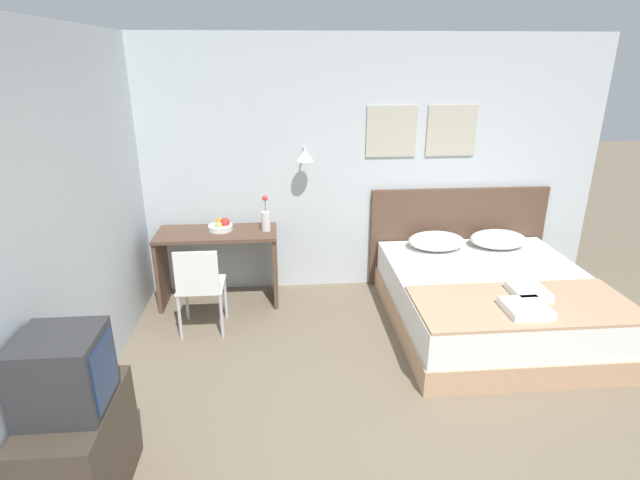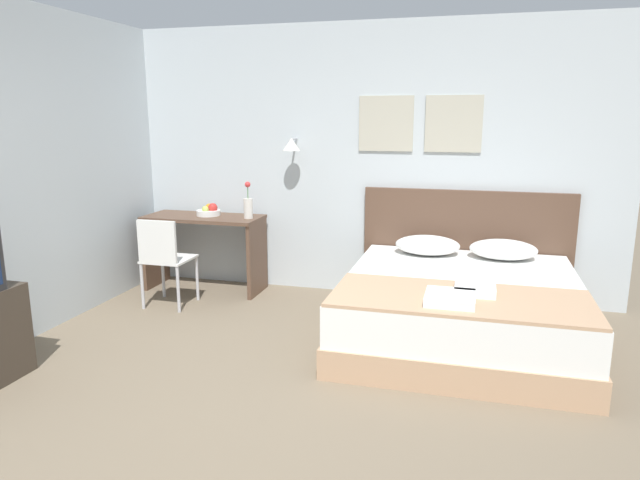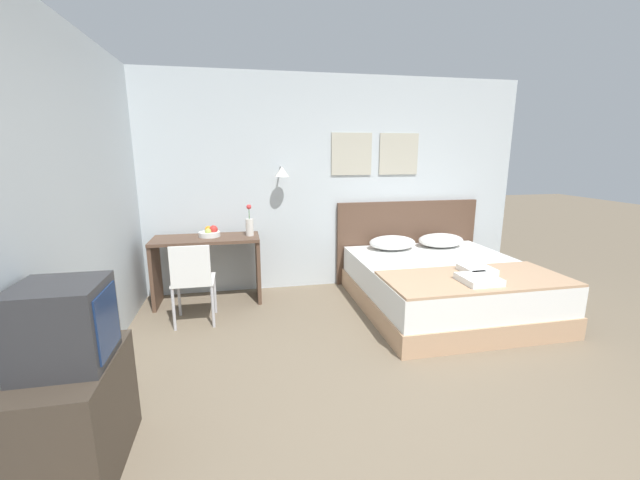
{
  "view_description": "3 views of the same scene",
  "coord_description": "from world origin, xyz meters",
  "px_view_note": "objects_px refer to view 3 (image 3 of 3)",
  "views": [
    {
      "loc": [
        -0.81,
        -2.26,
        2.44
      ],
      "look_at": [
        -0.47,
        1.84,
        0.9
      ],
      "focal_mm": 28.0,
      "sensor_mm": 36.0,
      "label": 1
    },
    {
      "loc": [
        1.2,
        -2.69,
        1.78
      ],
      "look_at": [
        0.03,
        1.6,
        0.8
      ],
      "focal_mm": 32.0,
      "sensor_mm": 36.0,
      "label": 2
    },
    {
      "loc": [
        -1.05,
        -2.03,
        1.73
      ],
      "look_at": [
        -0.21,
        2.08,
        0.78
      ],
      "focal_mm": 22.0,
      "sensor_mm": 36.0,
      "label": 3
    }
  ],
  "objects_px": {
    "bed": "(444,286)",
    "desk_chair": "(192,277)",
    "pillow_right": "(441,240)",
    "television": "(63,325)",
    "folded_towel_near_foot": "(477,270)",
    "fruit_bowl": "(210,233)",
    "tv_stand": "(77,417)",
    "pillow_left": "(392,243)",
    "throw_blanket": "(476,279)",
    "headboard": "(407,241)",
    "desk": "(207,257)",
    "flower_vase": "(250,225)",
    "folded_towel_mid_bed": "(479,279)"
  },
  "relations": [
    {
      "from": "television",
      "to": "folded_towel_near_foot",
      "type": "bearing_deg",
      "value": 21.66
    },
    {
      "from": "pillow_left",
      "to": "throw_blanket",
      "type": "distance_m",
      "value": 1.35
    },
    {
      "from": "headboard",
      "to": "pillow_left",
      "type": "height_order",
      "value": "headboard"
    },
    {
      "from": "headboard",
      "to": "throw_blanket",
      "type": "distance_m",
      "value": 1.61
    },
    {
      "from": "bed",
      "to": "desk_chair",
      "type": "height_order",
      "value": "desk_chair"
    },
    {
      "from": "throw_blanket",
      "to": "fruit_bowl",
      "type": "distance_m",
      "value": 2.9
    },
    {
      "from": "desk",
      "to": "fruit_bowl",
      "type": "distance_m",
      "value": 0.29
    },
    {
      "from": "pillow_left",
      "to": "bed",
      "type": "bearing_deg",
      "value": -65.33
    },
    {
      "from": "folded_towel_near_foot",
      "to": "flower_vase",
      "type": "height_order",
      "value": "flower_vase"
    },
    {
      "from": "headboard",
      "to": "flower_vase",
      "type": "height_order",
      "value": "flower_vase"
    },
    {
      "from": "folded_towel_near_foot",
      "to": "desk",
      "type": "distance_m",
      "value": 2.94
    },
    {
      "from": "pillow_right",
      "to": "tv_stand",
      "type": "xyz_separation_m",
      "value": [
        -3.45,
        -2.44,
        -0.28
      ]
    },
    {
      "from": "headboard",
      "to": "fruit_bowl",
      "type": "bearing_deg",
      "value": -174.41
    },
    {
      "from": "pillow_left",
      "to": "desk_chair",
      "type": "relative_size",
      "value": 0.69
    },
    {
      "from": "pillow_left",
      "to": "television",
      "type": "xyz_separation_m",
      "value": [
        -2.78,
        -2.44,
        0.26
      ]
    },
    {
      "from": "pillow_right",
      "to": "folded_towel_near_foot",
      "type": "distance_m",
      "value": 1.19
    },
    {
      "from": "pillow_left",
      "to": "flower_vase",
      "type": "relative_size",
      "value": 1.61
    },
    {
      "from": "headboard",
      "to": "folded_towel_near_foot",
      "type": "xyz_separation_m",
      "value": [
        0.1,
        -1.47,
        0.03
      ]
    },
    {
      "from": "flower_vase",
      "to": "bed",
      "type": "bearing_deg",
      "value": -19.1
    },
    {
      "from": "pillow_right",
      "to": "tv_stand",
      "type": "relative_size",
      "value": 0.79
    },
    {
      "from": "pillow_right",
      "to": "fruit_bowl",
      "type": "bearing_deg",
      "value": 179.0
    },
    {
      "from": "pillow_left",
      "to": "fruit_bowl",
      "type": "height_order",
      "value": "fruit_bowl"
    },
    {
      "from": "folded_towel_near_foot",
      "to": "pillow_left",
      "type": "bearing_deg",
      "value": 110.39
    },
    {
      "from": "folded_towel_near_foot",
      "to": "fruit_bowl",
      "type": "distance_m",
      "value": 2.93
    },
    {
      "from": "tv_stand",
      "to": "headboard",
      "type": "bearing_deg",
      "value": 41.33
    },
    {
      "from": "folded_towel_near_foot",
      "to": "tv_stand",
      "type": "height_order",
      "value": "tv_stand"
    },
    {
      "from": "desk",
      "to": "flower_vase",
      "type": "distance_m",
      "value": 0.61
    },
    {
      "from": "desk_chair",
      "to": "fruit_bowl",
      "type": "relative_size",
      "value": 3.51
    },
    {
      "from": "bed",
      "to": "folded_towel_near_foot",
      "type": "distance_m",
      "value": 0.55
    },
    {
      "from": "desk",
      "to": "television",
      "type": "bearing_deg",
      "value": -101.96
    },
    {
      "from": "television",
      "to": "pillow_right",
      "type": "bearing_deg",
      "value": 35.3
    },
    {
      "from": "headboard",
      "to": "fruit_bowl",
      "type": "xyz_separation_m",
      "value": [
        -2.55,
        -0.25,
        0.28
      ]
    },
    {
      "from": "fruit_bowl",
      "to": "tv_stand",
      "type": "distance_m",
      "value": 2.6
    },
    {
      "from": "fruit_bowl",
      "to": "throw_blanket",
      "type": "bearing_deg",
      "value": -27.97
    },
    {
      "from": "pillow_left",
      "to": "tv_stand",
      "type": "distance_m",
      "value": 3.72
    },
    {
      "from": "headboard",
      "to": "television",
      "type": "xyz_separation_m",
      "value": [
        -3.12,
        -2.74,
        0.32
      ]
    },
    {
      "from": "bed",
      "to": "folded_towel_mid_bed",
      "type": "bearing_deg",
      "value": -94.89
    },
    {
      "from": "throw_blanket",
      "to": "fruit_bowl",
      "type": "relative_size",
      "value": 7.32
    },
    {
      "from": "pillow_left",
      "to": "folded_towel_mid_bed",
      "type": "height_order",
      "value": "pillow_left"
    },
    {
      "from": "pillow_left",
      "to": "pillow_right",
      "type": "bearing_deg",
      "value": 0.0
    },
    {
      "from": "desk",
      "to": "desk_chair",
      "type": "distance_m",
      "value": 0.64
    },
    {
      "from": "desk_chair",
      "to": "desk",
      "type": "bearing_deg",
      "value": 81.14
    },
    {
      "from": "folded_towel_near_foot",
      "to": "desk_chair",
      "type": "distance_m",
      "value": 2.85
    },
    {
      "from": "desk_chair",
      "to": "fruit_bowl",
      "type": "distance_m",
      "value": 0.76
    },
    {
      "from": "tv_stand",
      "to": "television",
      "type": "bearing_deg",
      "value": 0.0
    },
    {
      "from": "pillow_right",
      "to": "folded_towel_near_foot",
      "type": "relative_size",
      "value": 1.86
    },
    {
      "from": "bed",
      "to": "tv_stand",
      "type": "height_order",
      "value": "tv_stand"
    },
    {
      "from": "pillow_right",
      "to": "television",
      "type": "bearing_deg",
      "value": -144.7
    },
    {
      "from": "pillow_left",
      "to": "throw_blanket",
      "type": "xyz_separation_m",
      "value": [
        0.33,
        -1.31,
        -0.07
      ]
    },
    {
      "from": "desk",
      "to": "flower_vase",
      "type": "bearing_deg",
      "value": -0.63
    }
  ]
}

